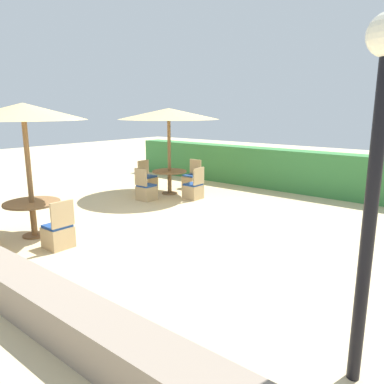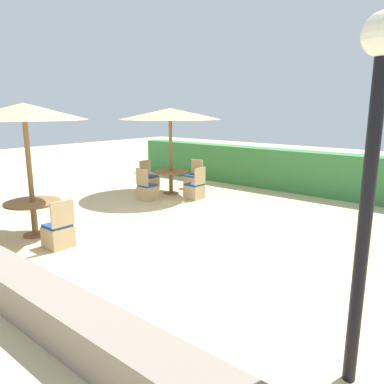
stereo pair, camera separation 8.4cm
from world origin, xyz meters
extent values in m
plane|color=#D1BA8C|center=(0.00, 0.00, 0.00)|extent=(40.00, 40.00, 0.00)
cube|color=#387A3D|center=(0.00, 5.88, 0.64)|extent=(13.00, 0.70, 1.29)
cube|color=gray|center=(0.00, -3.10, 0.25)|extent=(10.00, 0.56, 0.50)
cylinder|color=black|center=(3.92, -1.71, 1.50)|extent=(0.12, 0.12, 3.00)
cylinder|color=brown|center=(-2.43, -1.54, 1.30)|extent=(0.10, 0.10, 2.59)
cone|color=tan|center=(-2.43, -1.54, 2.51)|extent=(2.39, 2.39, 0.32)
cylinder|color=brown|center=(-2.43, -1.54, 0.01)|extent=(0.48, 0.48, 0.03)
cylinder|color=brown|center=(-2.43, -1.54, 0.34)|extent=(0.12, 0.12, 0.68)
cylinder|color=brown|center=(-2.43, -1.54, 0.70)|extent=(1.10, 1.10, 0.04)
cube|color=tan|center=(-1.47, -1.59, 0.20)|extent=(0.46, 0.46, 0.40)
cube|color=navy|center=(-1.47, -1.59, 0.43)|extent=(0.42, 0.42, 0.05)
cube|color=tan|center=(-1.26, -1.59, 0.69)|extent=(0.04, 0.46, 0.48)
cylinder|color=brown|center=(-2.94, 3.10, 1.25)|extent=(0.10, 0.10, 2.49)
cone|color=tan|center=(-2.94, 3.10, 2.41)|extent=(2.99, 2.99, 0.32)
cylinder|color=brown|center=(-2.94, 3.10, 0.01)|extent=(0.48, 0.48, 0.03)
cylinder|color=brown|center=(-2.94, 3.10, 0.34)|extent=(0.12, 0.12, 0.67)
cylinder|color=brown|center=(-2.94, 3.10, 0.69)|extent=(1.05, 1.05, 0.04)
cube|color=tan|center=(-3.89, 3.12, 0.20)|extent=(0.46, 0.46, 0.40)
cube|color=navy|center=(-3.89, 3.12, 0.43)|extent=(0.42, 0.42, 0.05)
cube|color=tan|center=(-4.10, 3.12, 0.69)|extent=(0.04, 0.46, 0.48)
cube|color=tan|center=(-2.92, 4.13, 0.20)|extent=(0.46, 0.46, 0.40)
cube|color=navy|center=(-2.92, 4.13, 0.43)|extent=(0.42, 0.42, 0.05)
cube|color=tan|center=(-2.92, 4.34, 0.69)|extent=(0.46, 0.04, 0.48)
cube|color=tan|center=(-1.96, 3.05, 0.20)|extent=(0.46, 0.46, 0.40)
cube|color=navy|center=(-1.96, 3.05, 0.43)|extent=(0.42, 0.42, 0.05)
cube|color=tan|center=(-1.75, 3.05, 0.69)|extent=(0.04, 0.46, 0.48)
cube|color=tan|center=(-2.90, 2.09, 0.20)|extent=(0.46, 0.46, 0.40)
cube|color=navy|center=(-2.90, 2.09, 0.43)|extent=(0.42, 0.42, 0.05)
cube|color=tan|center=(-2.90, 1.88, 0.69)|extent=(0.46, 0.04, 0.48)
camera|label=1|loc=(4.71, -5.16, 2.57)|focal=35.00mm
camera|label=2|loc=(4.78, -5.10, 2.57)|focal=35.00mm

